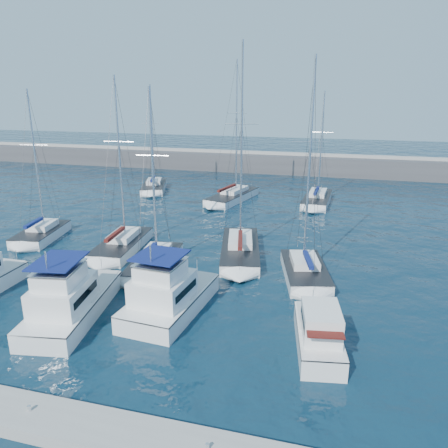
% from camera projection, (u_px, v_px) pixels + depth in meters
% --- Properties ---
extents(ground, '(220.00, 220.00, 0.00)m').
position_uv_depth(ground, '(142.00, 306.00, 29.06)').
color(ground, black).
rests_on(ground, ground).
extents(breakwater, '(160.00, 6.00, 4.45)m').
position_uv_depth(breakwater, '(270.00, 165.00, 76.70)').
color(breakwater, '#424244').
rests_on(breakwater, ground).
extents(dock, '(40.00, 2.20, 0.60)m').
position_uv_depth(dock, '(31.00, 416.00, 18.82)').
color(dock, gray).
rests_on(dock, ground).
extents(dock_cleat_centre, '(0.16, 0.16, 0.25)m').
position_uv_depth(dock_cleat_centre, '(29.00, 408.00, 18.70)').
color(dock_cleat_centre, silver).
rests_on(dock_cleat_centre, dock).
extents(dock_cleat_near_stbd, '(0.16, 0.16, 0.25)m').
position_uv_depth(dock_cleat_near_stbd, '(207.00, 446.00, 16.69)').
color(dock_cleat_near_stbd, silver).
rests_on(dock_cleat_near_stbd, dock).
extents(motor_yacht_port_inner, '(4.78, 9.47, 4.69)m').
position_uv_depth(motor_yacht_port_inner, '(70.00, 302.00, 27.14)').
color(motor_yacht_port_inner, white).
rests_on(motor_yacht_port_inner, ground).
extents(motor_yacht_stbd_inner, '(4.42, 8.15, 4.69)m').
position_uv_depth(motor_yacht_stbd_inner, '(168.00, 297.00, 27.86)').
color(motor_yacht_stbd_inner, white).
rests_on(motor_yacht_stbd_inner, ground).
extents(motor_yacht_stbd_outer, '(3.31, 6.48, 3.20)m').
position_uv_depth(motor_yacht_stbd_outer, '(319.00, 335.00, 23.89)').
color(motor_yacht_stbd_outer, white).
rests_on(motor_yacht_stbd_outer, ground).
extents(sailboat_mid_a, '(4.19, 7.17, 14.24)m').
position_uv_depth(sailboat_mid_a, '(41.00, 233.00, 42.04)').
color(sailboat_mid_a, white).
rests_on(sailboat_mid_a, ground).
extents(sailboat_mid_b, '(3.88, 8.53, 15.32)m').
position_uv_depth(sailboat_mid_b, '(122.00, 244.00, 39.06)').
color(sailboat_mid_b, white).
rests_on(sailboat_mid_b, ground).
extents(sailboat_mid_c, '(3.85, 7.92, 14.38)m').
position_uv_depth(sailboat_mid_c, '(154.00, 262.00, 35.00)').
color(sailboat_mid_c, white).
rests_on(sailboat_mid_c, ground).
extents(sailboat_mid_d, '(5.22, 10.19, 17.90)m').
position_uv_depth(sailboat_mid_d, '(240.00, 249.00, 37.91)').
color(sailboat_mid_d, white).
rests_on(sailboat_mid_d, ground).
extents(sailboat_mid_e, '(4.66, 7.70, 16.45)m').
position_uv_depth(sailboat_mid_e, '(305.00, 271.00, 33.31)').
color(sailboat_mid_e, white).
rests_on(sailboat_mid_e, ground).
extents(sailboat_back_a, '(5.35, 8.39, 14.89)m').
position_uv_depth(sailboat_back_a, '(154.00, 187.00, 62.27)').
color(sailboat_back_a, white).
rests_on(sailboat_back_a, ground).
extents(sailboat_back_b, '(5.30, 10.30, 17.70)m').
position_uv_depth(sailboat_back_b, '(233.00, 196.00, 56.74)').
color(sailboat_back_b, white).
rests_on(sailboat_back_b, ground).
extents(sailboat_back_c, '(3.46, 9.13, 14.03)m').
position_uv_depth(sailboat_back_c, '(317.00, 199.00, 55.24)').
color(sailboat_back_c, white).
rests_on(sailboat_back_c, ground).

